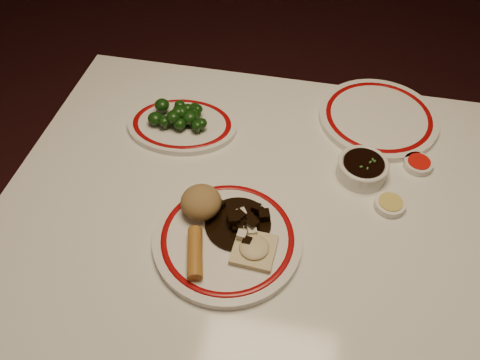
% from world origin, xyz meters
% --- Properties ---
extents(ground, '(7.00, 7.00, 0.00)m').
position_xyz_m(ground, '(0.00, 0.00, 0.00)').
color(ground, black).
rests_on(ground, ground).
extents(dining_table, '(1.20, 0.90, 0.75)m').
position_xyz_m(dining_table, '(0.00, 0.00, 0.66)').
color(dining_table, white).
rests_on(dining_table, ground).
extents(main_plate, '(0.35, 0.35, 0.02)m').
position_xyz_m(main_plate, '(-0.10, -0.09, 0.76)').
color(main_plate, white).
rests_on(main_plate, dining_table).
extents(rice_mound, '(0.08, 0.08, 0.06)m').
position_xyz_m(rice_mound, '(-0.16, -0.04, 0.80)').
color(rice_mound, '#977547').
rests_on(rice_mound, main_plate).
extents(spring_roll, '(0.06, 0.11, 0.03)m').
position_xyz_m(spring_roll, '(-0.15, -0.15, 0.78)').
color(spring_roll, '#B2752C').
rests_on(spring_roll, main_plate).
extents(fried_wonton, '(0.08, 0.08, 0.02)m').
position_xyz_m(fried_wonton, '(-0.04, -0.11, 0.78)').
color(fried_wonton, beige).
rests_on(fried_wonton, main_plate).
extents(stirfry_heap, '(0.13, 0.13, 0.03)m').
position_xyz_m(stirfry_heap, '(-0.08, -0.06, 0.78)').
color(stirfry_heap, black).
rests_on(stirfry_heap, main_plate).
extents(broccoli_plate, '(0.28, 0.25, 0.02)m').
position_xyz_m(broccoli_plate, '(-0.28, 0.21, 0.76)').
color(broccoli_plate, white).
rests_on(broccoli_plate, dining_table).
extents(broccoli_pile, '(0.14, 0.09, 0.05)m').
position_xyz_m(broccoli_pile, '(-0.28, 0.21, 0.79)').
color(broccoli_pile, '#23471C').
rests_on(broccoli_pile, broccoli_plate).
extents(soy_bowl, '(0.11, 0.11, 0.04)m').
position_xyz_m(soy_bowl, '(0.15, 0.14, 0.77)').
color(soy_bowl, white).
rests_on(soy_bowl, dining_table).
extents(sweet_sour_dish, '(0.06, 0.06, 0.02)m').
position_xyz_m(sweet_sour_dish, '(0.28, 0.19, 0.76)').
color(sweet_sour_dish, white).
rests_on(sweet_sour_dish, dining_table).
extents(mustard_dish, '(0.06, 0.06, 0.02)m').
position_xyz_m(mustard_dish, '(0.22, 0.06, 0.76)').
color(mustard_dish, white).
rests_on(mustard_dish, dining_table).
extents(far_plate, '(0.38, 0.38, 0.02)m').
position_xyz_m(far_plate, '(0.19, 0.33, 0.76)').
color(far_plate, white).
rests_on(far_plate, dining_table).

